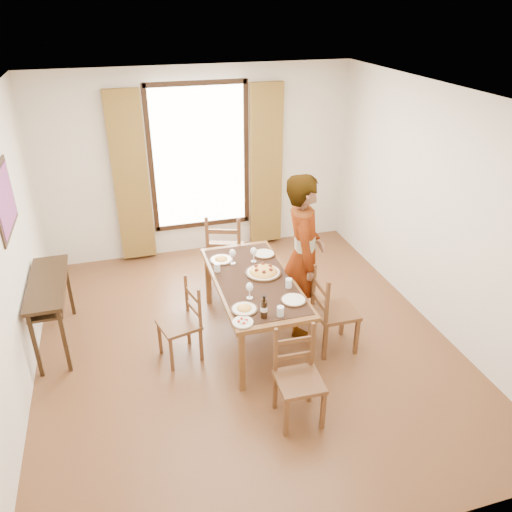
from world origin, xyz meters
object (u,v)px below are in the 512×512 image
object	(u,v)px
console_table	(48,291)
pasta_platter	(263,270)
man	(303,256)
dining_table	(254,284)

from	to	relation	value
console_table	pasta_platter	distance (m)	2.33
man	pasta_platter	size ratio (longest dim) A/B	4.74
dining_table	man	bearing A→B (deg)	0.93
man	console_table	bearing A→B (deg)	97.54
dining_table	man	distance (m)	0.63
dining_table	man	world-z (taller)	man
console_table	man	size ratio (longest dim) A/B	0.63
pasta_platter	dining_table	bearing A→B (deg)	-150.18
console_table	dining_table	size ratio (longest dim) A/B	0.67
dining_table	pasta_platter	distance (m)	0.19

